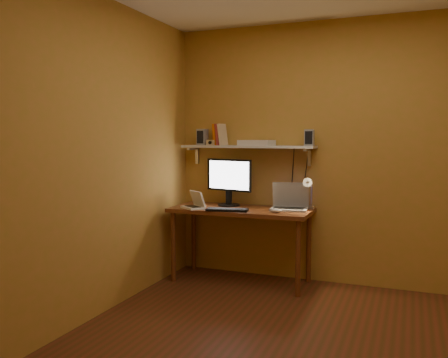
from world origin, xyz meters
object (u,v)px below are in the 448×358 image
at_px(speaker_left, 202,137).
at_px(desk_lamp, 309,189).
at_px(wall_shelf, 248,147).
at_px(mouse, 277,210).
at_px(netbook, 195,203).
at_px(speaker_right, 309,138).
at_px(keyboard, 227,210).
at_px(shelf_camera, 211,143).
at_px(monitor, 229,180).
at_px(laptop, 290,202).
at_px(router, 257,143).
at_px(desk, 241,217).

bearing_deg(speaker_left, desk_lamp, 1.89).
height_order(wall_shelf, mouse, wall_shelf).
bearing_deg(netbook, speaker_right, 55.65).
distance_m(keyboard, shelf_camera, 0.80).
distance_m(wall_shelf, netbook, 0.79).
bearing_deg(keyboard, desk_lamp, 14.51).
height_order(speaker_left, speaker_right, speaker_left).
relative_size(keyboard, speaker_right, 2.52).
distance_m(speaker_right, shelf_camera, 1.03).
bearing_deg(speaker_right, keyboard, -153.00).
height_order(desk_lamp, shelf_camera, shelf_camera).
bearing_deg(speaker_right, netbook, -163.82).
height_order(keyboard, speaker_right, speaker_right).
relative_size(monitor, laptop, 1.38).
xyz_separation_m(netbook, mouse, (0.83, 0.04, -0.03)).
bearing_deg(desk_lamp, mouse, -134.03).
height_order(monitor, mouse, monitor).
xyz_separation_m(mouse, shelf_camera, (-0.79, 0.27, 0.63)).
bearing_deg(monitor, desk_lamp, 14.42).
distance_m(mouse, router, 0.78).
bearing_deg(desk, speaker_left, 159.27).
distance_m(laptop, router, 0.70).
height_order(monitor, speaker_left, speaker_left).
height_order(laptop, netbook, laptop).
distance_m(wall_shelf, router, 0.11).
relative_size(speaker_left, speaker_right, 1.07).
relative_size(netbook, speaker_right, 1.79).
distance_m(wall_shelf, shelf_camera, 0.39).
bearing_deg(monitor, keyboard, -57.20).
xyz_separation_m(desk, mouse, (0.41, -0.14, 0.11)).
xyz_separation_m(speaker_right, shelf_camera, (-1.03, -0.05, -0.05)).
distance_m(laptop, desk_lamp, 0.23).
bearing_deg(desk, laptop, 11.81).
distance_m(speaker_right, router, 0.55).
distance_m(desk_lamp, speaker_left, 1.27).
bearing_deg(desk_lamp, monitor, -179.82).
distance_m(wall_shelf, mouse, 0.79).
relative_size(wall_shelf, mouse, 12.88).
bearing_deg(shelf_camera, mouse, -18.68).
height_order(mouse, speaker_right, speaker_right).
xyz_separation_m(desk_lamp, shelf_camera, (-1.05, 0.01, 0.44)).
xyz_separation_m(keyboard, speaker_left, (-0.44, 0.41, 0.70)).
xyz_separation_m(monitor, desk_lamp, (0.84, 0.00, -0.06)).
relative_size(keyboard, desk_lamp, 1.07).
bearing_deg(router, netbook, -144.82).
relative_size(netbook, speaker_left, 1.66).
height_order(speaker_left, shelf_camera, speaker_left).
height_order(netbook, speaker_right, speaker_right).
distance_m(desk, desk_lamp, 0.73).
bearing_deg(wall_shelf, desk_lamp, -5.88).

